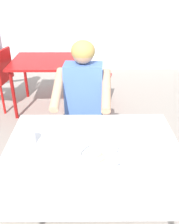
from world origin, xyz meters
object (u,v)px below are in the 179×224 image
drinking_cup (29,137)px  diner_foreground (83,99)px  table_foreground (93,161)px  table_background_red (45,66)px  chair_red_right (91,73)px  thali_tray (103,156)px  chair_foreground (84,110)px

drinking_cup → diner_foreground: bearing=63.5°
table_foreground → diner_foreground: (-0.08, 0.76, 0.07)m
table_foreground → diner_foreground: bearing=96.0°
table_foreground → diner_foreground: 0.77m
table_background_red → table_foreground: bearing=-73.2°
diner_foreground → chair_red_right: bearing=86.5°
thali_tray → table_foreground: bearing=136.0°
thali_tray → diner_foreground: 0.83m
thali_tray → table_background_red: 2.22m
drinking_cup → chair_foreground: (0.34, 0.89, -0.28)m
thali_tray → table_background_red: size_ratio=0.32×
table_foreground → diner_foreground: size_ratio=0.92×
table_foreground → chair_foreground: bearing=94.0°
diner_foreground → chair_red_right: size_ratio=1.47×
drinking_cup → diner_foreground: (0.33, 0.67, -0.05)m
table_background_red → chair_red_right: 0.64m
table_foreground → chair_red_right: 2.14m
thali_tray → table_background_red: thali_tray is taller
chair_red_right → diner_foreground: bearing=-93.5°
table_foreground → drinking_cup: drinking_cup is taller
chair_foreground → chair_red_right: chair_foreground is taller
chair_red_right → table_background_red: bearing=-173.0°
table_foreground → table_background_red: (-0.62, 2.05, -0.04)m
diner_foreground → chair_red_right: diner_foreground is taller
drinking_cup → table_background_red: drinking_cup is taller
diner_foreground → chair_red_right: 1.39m
table_foreground → thali_tray: size_ratio=3.92×
chair_foreground → diner_foreground: bearing=-92.7°
thali_tray → drinking_cup: 0.50m
drinking_cup → chair_red_right: (0.42, 2.03, -0.29)m
thali_tray → diner_foreground: size_ratio=0.23×
chair_foreground → table_background_red: (-0.55, 1.07, 0.12)m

